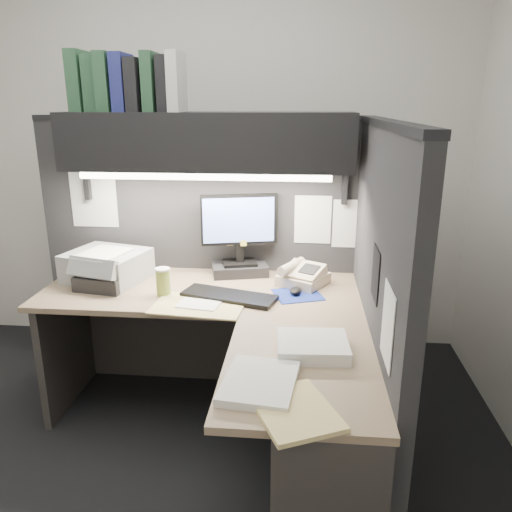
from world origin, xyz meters
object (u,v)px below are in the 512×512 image
Objects in this scene: overhead_shelf at (208,141)px; coffee_cup at (163,283)px; printer at (107,266)px; monitor at (239,243)px; notebook_stack at (105,281)px; desk at (250,396)px; telephone at (303,276)px; keyboard at (229,296)px.

overhead_shelf reaches higher than coffee_cup.
printer reaches higher than coffee_cup.
coffee_cup is at bearing -123.84° from overhead_shelf.
monitor is 0.78m from notebook_stack.
notebook_stack is at bearing -60.49° from printer.
coffee_cup is at bearing -148.41° from monitor.
desk is at bearing -32.10° from notebook_stack.
desk is 1.05m from notebook_stack.
telephone is 1.73× the size of coffee_cup.
printer is (-0.88, 0.66, 0.37)m from desk.
printer is at bearing -149.77° from telephone.
printer reaches higher than desk.
notebook_stack is (-1.08, -0.16, -0.01)m from telephone.
desk is 6.42× the size of notebook_stack.
desk is 7.16× the size of telephone.
monitor is 1.16× the size of printer.
monitor reaches higher than telephone.
notebook_stack is (-0.35, 0.08, -0.03)m from coffee_cup.
monitor reaches higher than keyboard.
printer is at bearing -171.04° from overhead_shelf.
coffee_cup is (-0.50, 0.45, 0.36)m from desk.
printer is 0.14m from notebook_stack.
printer is 1.55× the size of notebook_stack.
overhead_shelf reaches higher than telephone.
overhead_shelf is 0.91m from printer.
printer reaches higher than keyboard.
telephone is at bearing -33.38° from monitor.
notebook_stack is (-0.70, 0.09, 0.03)m from keyboard.
monitor is (-0.14, 0.82, 0.48)m from desk.
desk is at bearing -94.06° from monitor.
telephone is at bearing 71.60° from desk.
overhead_shelf is at bearing 21.83° from notebook_stack.
overhead_shelf is 3.26× the size of monitor.
monitor reaches higher than printer.
monitor reaches higher than notebook_stack.
notebook_stack is (-0.55, -0.22, -0.73)m from overhead_shelf.
desk is 1.10× the size of overhead_shelf.
monitor is at bearing 105.47° from keyboard.
printer is (-0.58, -0.09, -0.69)m from overhead_shelf.
printer is at bearing 143.15° from desk.
keyboard is (-0.15, 0.44, 0.30)m from desk.
desk is 12.39× the size of coffee_cup.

